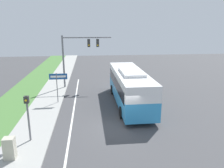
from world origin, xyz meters
TOP-DOWN VIEW (x-y plane):
  - ground_plane at (0.00, 0.00)m, footprint 80.00×80.00m
  - sidewalk at (-6.20, 0.00)m, footprint 2.80×80.00m
  - lane_divider_near at (-3.60, 0.00)m, footprint 0.14×30.00m
  - bus at (1.55, 4.61)m, footprint 2.77×10.54m
  - signal_gantry at (-3.33, 10.84)m, footprint 5.66×0.41m
  - pedestrian_signal at (-6.00, -1.66)m, footprint 0.28×0.34m
  - street_sign at (-5.08, 5.46)m, footprint 1.65×0.08m
  - utility_cabinet at (-6.58, -3.59)m, footprint 0.59×0.49m

SIDE VIEW (x-z plane):
  - ground_plane at x=0.00m, z-range 0.00..0.00m
  - lane_divider_near at x=-3.60m, z-range 0.00..0.01m
  - sidewalk at x=-6.20m, z-range 0.00..0.12m
  - utility_cabinet at x=-6.58m, z-range 0.12..1.35m
  - bus at x=1.55m, z-range 0.15..3.48m
  - pedestrian_signal at x=-6.00m, z-range 0.55..3.60m
  - street_sign at x=-5.08m, z-range 0.70..3.63m
  - signal_gantry at x=-3.33m, z-range 1.29..7.41m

